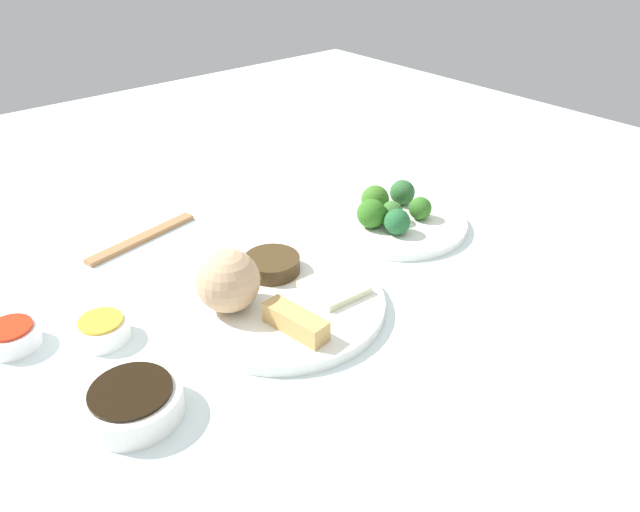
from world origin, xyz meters
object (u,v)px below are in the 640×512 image
main_plate (283,304)px  sauce_ramekin_sweet_and_sour (12,337)px  chopsticks_pair (142,238)px  broccoli_plate (396,222)px  soy_sauce_bowl (133,403)px  sauce_ramekin_hot_mustard (102,331)px

main_plate → sauce_ramekin_sweet_and_sour: size_ratio=4.13×
main_plate → chopsticks_pair: (0.30, 0.06, -0.00)m
broccoli_plate → chopsticks_pair: size_ratio=1.16×
soy_sauce_bowl → sauce_ramekin_hot_mustard: (0.15, -0.03, -0.00)m
broccoli_plate → sauce_ramekin_hot_mustard: (0.03, 0.50, 0.01)m
broccoli_plate → soy_sauce_bowl: 0.54m
broccoli_plate → sauce_ramekin_sweet_and_sour: (0.09, 0.59, 0.01)m
chopsticks_pair → soy_sauce_bowl: bearing=152.5°
main_plate → sauce_ramekin_hot_mustard: size_ratio=4.13×
broccoli_plate → sauce_ramekin_sweet_and_sour: 0.60m
soy_sauce_bowl → sauce_ramekin_sweet_and_sour: soy_sauce_bowl is taller
main_plate → soy_sauce_bowl: size_ratio=2.54×
sauce_ramekin_sweet_and_sour → chopsticks_pair: 0.28m
broccoli_plate → soy_sauce_bowl: bearing=102.2°
sauce_ramekin_sweet_and_sour → sauce_ramekin_hot_mustard: bearing=-123.2°
soy_sauce_bowl → chopsticks_pair: 0.39m
broccoli_plate → sauce_ramekin_sweet_and_sour: bearing=81.3°
broccoli_plate → sauce_ramekin_hot_mustard: size_ratio=3.51×
main_plate → soy_sauce_bowl: 0.25m
sauce_ramekin_hot_mustard → main_plate: bearing=-114.1°
soy_sauce_bowl → main_plate: bearing=-78.2°
soy_sauce_bowl → sauce_ramekin_sweet_and_sour: bearing=16.9°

